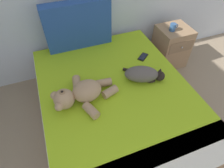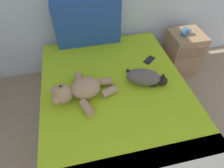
{
  "view_description": "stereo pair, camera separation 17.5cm",
  "coord_description": "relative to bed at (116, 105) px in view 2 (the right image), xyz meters",
  "views": [
    {
      "loc": [
        1.11,
        1.67,
        1.88
      ],
      "look_at": [
        1.55,
        2.83,
        0.57
      ],
      "focal_mm": 30.15,
      "sensor_mm": 36.0,
      "label": 1
    },
    {
      "loc": [
        1.28,
        1.62,
        1.88
      ],
      "look_at": [
        1.55,
        2.83,
        0.57
      ],
      "focal_mm": 30.15,
      "sensor_mm": 36.0,
      "label": 2
    }
  ],
  "objects": [
    {
      "name": "patterned_cushion",
      "position": [
        -0.14,
        0.85,
        0.53
      ],
      "size": [
        0.77,
        0.15,
        0.54
      ],
      "color": "#264C99",
      "rests_on": "bed"
    },
    {
      "name": "teddy_bear",
      "position": [
        -0.35,
        -0.01,
        0.34
      ],
      "size": [
        0.61,
        0.54,
        0.2
      ],
      "color": "tan",
      "rests_on": "bed"
    },
    {
      "name": "nightstand",
      "position": [
        1.12,
        0.67,
        0.04
      ],
      "size": [
        0.42,
        0.43,
        0.57
      ],
      "color": "#9E7A56",
      "rests_on": "ground_plane"
    },
    {
      "name": "mug",
      "position": [
        1.04,
        0.64,
        0.37
      ],
      "size": [
        0.12,
        0.08,
        0.09
      ],
      "color": "#33598C",
      "rests_on": "nightstand"
    },
    {
      "name": "cell_phone",
      "position": [
        0.48,
        0.36,
        0.26
      ],
      "size": [
        0.16,
        0.15,
        0.01
      ],
      "color": "black",
      "rests_on": "bed"
    },
    {
      "name": "bed",
      "position": [
        0.0,
        0.0,
        0.0
      ],
      "size": [
        1.5,
        1.9,
        0.5
      ],
      "color": "#9E7A56",
      "rests_on": "ground_plane"
    },
    {
      "name": "cat",
      "position": [
        0.31,
        0.03,
        0.33
      ],
      "size": [
        0.42,
        0.36,
        0.15
      ],
      "color": "#59514C",
      "rests_on": "bed"
    }
  ]
}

